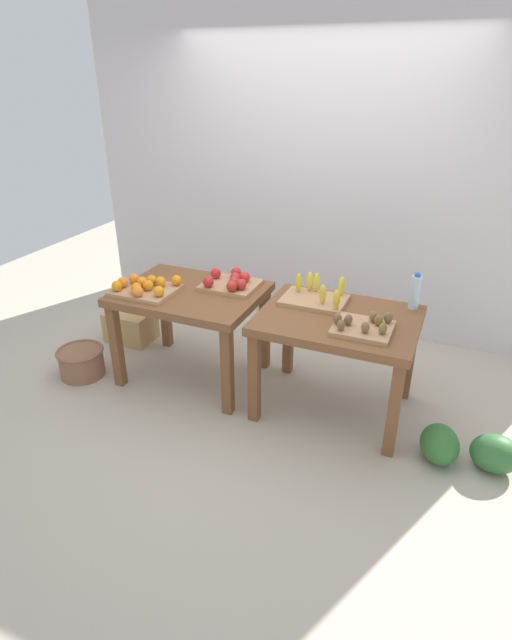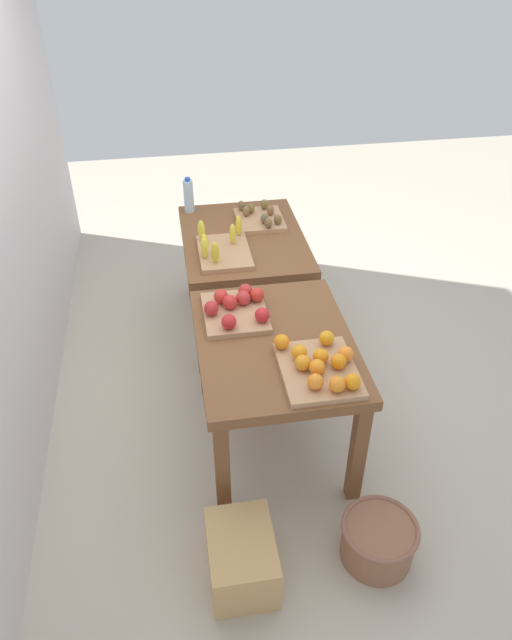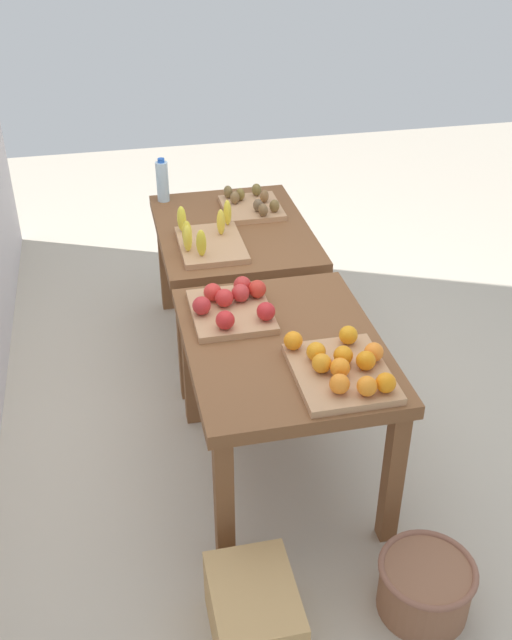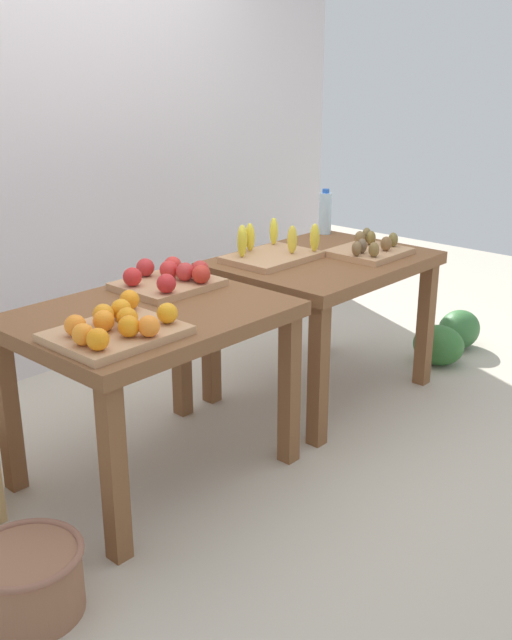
{
  "view_description": "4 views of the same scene",
  "coord_description": "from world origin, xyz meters",
  "px_view_note": "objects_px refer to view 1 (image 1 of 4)",
  "views": [
    {
      "loc": [
        1.23,
        -2.98,
        2.19
      ],
      "look_at": [
        -0.05,
        0.04,
        0.57
      ],
      "focal_mm": 28.53,
      "sensor_mm": 36.0,
      "label": 1
    },
    {
      "loc": [
        -2.88,
        0.48,
        2.61
      ],
      "look_at": [
        -0.07,
        0.02,
        0.5
      ],
      "focal_mm": 33.12,
      "sensor_mm": 36.0,
      "label": 2
    },
    {
      "loc": [
        -3.0,
        0.64,
        2.43
      ],
      "look_at": [
        -0.05,
        0.01,
        0.51
      ],
      "focal_mm": 41.54,
      "sensor_mm": 36.0,
      "label": 3
    },
    {
      "loc": [
        -2.32,
        -2.18,
        1.65
      ],
      "look_at": [
        0.05,
        -0.01,
        0.53
      ],
      "focal_mm": 41.83,
      "sensor_mm": 36.0,
      "label": 4
    }
  ],
  "objects_px": {
    "banana_crate": "(316,296)",
    "watermelon_pile": "(467,449)",
    "wicker_basket": "(81,362)",
    "apple_bin": "(231,282)",
    "kiwi_bin": "(363,326)",
    "orange_bin": "(145,287)",
    "display_table_right": "(338,330)",
    "cardboard_produce_box": "(131,326)",
    "water_bottle": "(415,292)",
    "display_table_left": "(191,303)"
  },
  "relations": [
    {
      "from": "display_table_right",
      "to": "apple_bin",
      "type": "xyz_separation_m",
      "value": [
        -0.87,
        0.17,
        0.15
      ]
    },
    {
      "from": "cardboard_produce_box",
      "to": "display_table_right",
      "type": "bearing_deg",
      "value": -8.82
    },
    {
      "from": "water_bottle",
      "to": "watermelon_pile",
      "type": "height_order",
      "value": "water_bottle"
    },
    {
      "from": "orange_bin",
      "to": "apple_bin",
      "type": "height_order",
      "value": "apple_bin"
    },
    {
      "from": "wicker_basket",
      "to": "cardboard_produce_box",
      "type": "height_order",
      "value": "cardboard_produce_box"
    },
    {
      "from": "display_table_left",
      "to": "kiwi_bin",
      "type": "xyz_separation_m",
      "value": [
        1.31,
        -0.14,
        0.14
      ]
    },
    {
      "from": "water_bottle",
      "to": "watermelon_pile",
      "type": "bearing_deg",
      "value": -50.17
    },
    {
      "from": "banana_crate",
      "to": "watermelon_pile",
      "type": "height_order",
      "value": "banana_crate"
    },
    {
      "from": "kiwi_bin",
      "to": "water_bottle",
      "type": "bearing_deg",
      "value": 62.63
    },
    {
      "from": "apple_bin",
      "to": "cardboard_produce_box",
      "type": "relative_size",
      "value": 1.0
    },
    {
      "from": "display_table_right",
      "to": "water_bottle",
      "type": "xyz_separation_m",
      "value": [
        0.43,
        0.32,
        0.22
      ]
    },
    {
      "from": "display_table_right",
      "to": "orange_bin",
      "type": "xyz_separation_m",
      "value": [
        -1.4,
        -0.16,
        0.15
      ]
    },
    {
      "from": "display_table_left",
      "to": "kiwi_bin",
      "type": "distance_m",
      "value": 1.33
    },
    {
      "from": "kiwi_bin",
      "to": "wicker_basket",
      "type": "relative_size",
      "value": 1.02
    },
    {
      "from": "apple_bin",
      "to": "watermelon_pile",
      "type": "height_order",
      "value": "apple_bin"
    },
    {
      "from": "orange_bin",
      "to": "apple_bin",
      "type": "xyz_separation_m",
      "value": [
        0.53,
        0.33,
        0.0
      ]
    },
    {
      "from": "watermelon_pile",
      "to": "cardboard_produce_box",
      "type": "relative_size",
      "value": 1.54
    },
    {
      "from": "apple_bin",
      "to": "watermelon_pile",
      "type": "bearing_deg",
      "value": -13.21
    },
    {
      "from": "water_bottle",
      "to": "cardboard_produce_box",
      "type": "bearing_deg",
      "value": -179.43
    },
    {
      "from": "display_table_right",
      "to": "wicker_basket",
      "type": "xyz_separation_m",
      "value": [
        -1.94,
        -0.35,
        -0.5
      ]
    },
    {
      "from": "display_table_right",
      "to": "water_bottle",
      "type": "distance_m",
      "value": 0.58
    },
    {
      "from": "display_table_right",
      "to": "cardboard_produce_box",
      "type": "xyz_separation_m",
      "value": [
        -1.93,
        0.3,
        -0.49
      ]
    },
    {
      "from": "apple_bin",
      "to": "banana_crate",
      "type": "height_order",
      "value": "banana_crate"
    },
    {
      "from": "water_bottle",
      "to": "kiwi_bin",
      "type": "bearing_deg",
      "value": -117.37
    },
    {
      "from": "kiwi_bin",
      "to": "wicker_basket",
      "type": "xyz_separation_m",
      "value": [
        -2.13,
        -0.21,
        -0.64
      ]
    },
    {
      "from": "watermelon_pile",
      "to": "wicker_basket",
      "type": "bearing_deg",
      "value": -178.03
    },
    {
      "from": "watermelon_pile",
      "to": "cardboard_produce_box",
      "type": "xyz_separation_m",
      "value": [
        -2.84,
        0.55,
        0.02
      ]
    },
    {
      "from": "water_bottle",
      "to": "watermelon_pile",
      "type": "relative_size",
      "value": 0.41
    },
    {
      "from": "apple_bin",
      "to": "cardboard_produce_box",
      "type": "height_order",
      "value": "apple_bin"
    },
    {
      "from": "orange_bin",
      "to": "wicker_basket",
      "type": "distance_m",
      "value": 0.87
    },
    {
      "from": "banana_crate",
      "to": "wicker_basket",
      "type": "xyz_separation_m",
      "value": [
        -1.73,
        -0.52,
        -0.65
      ]
    },
    {
      "from": "apple_bin",
      "to": "banana_crate",
      "type": "distance_m",
      "value": 0.66
    },
    {
      "from": "display_table_right",
      "to": "wicker_basket",
      "type": "distance_m",
      "value": 2.03
    },
    {
      "from": "display_table_left",
      "to": "orange_bin",
      "type": "xyz_separation_m",
      "value": [
        -0.28,
        -0.16,
        0.15
      ]
    },
    {
      "from": "apple_bin",
      "to": "wicker_basket",
      "type": "bearing_deg",
      "value": -154.37
    },
    {
      "from": "display_table_right",
      "to": "kiwi_bin",
      "type": "distance_m",
      "value": 0.28
    },
    {
      "from": "orange_bin",
      "to": "wicker_basket",
      "type": "height_order",
      "value": "orange_bin"
    },
    {
      "from": "display_table_left",
      "to": "cardboard_produce_box",
      "type": "xyz_separation_m",
      "value": [
        -0.81,
        0.3,
        -0.49
      ]
    },
    {
      "from": "banana_crate",
      "to": "orange_bin",
      "type": "bearing_deg",
      "value": -164.64
    },
    {
      "from": "display_table_right",
      "to": "apple_bin",
      "type": "distance_m",
      "value": 0.89
    },
    {
      "from": "apple_bin",
      "to": "cardboard_produce_box",
      "type": "distance_m",
      "value": 1.25
    },
    {
      "from": "apple_bin",
      "to": "kiwi_bin",
      "type": "height_order",
      "value": "apple_bin"
    },
    {
      "from": "display_table_right",
      "to": "watermelon_pile",
      "type": "relative_size",
      "value": 1.69
    },
    {
      "from": "kiwi_bin",
      "to": "cardboard_produce_box",
      "type": "height_order",
      "value": "kiwi_bin"
    },
    {
      "from": "orange_bin",
      "to": "water_bottle",
      "type": "height_order",
      "value": "water_bottle"
    },
    {
      "from": "apple_bin",
      "to": "display_table_right",
      "type": "bearing_deg",
      "value": -10.81
    },
    {
      "from": "wicker_basket",
      "to": "orange_bin",
      "type": "bearing_deg",
      "value": 19.2
    },
    {
      "from": "kiwi_bin",
      "to": "orange_bin",
      "type": "bearing_deg",
      "value": -179.35
    },
    {
      "from": "wicker_basket",
      "to": "apple_bin",
      "type": "bearing_deg",
      "value": 25.63
    },
    {
      "from": "kiwi_bin",
      "to": "water_bottle",
      "type": "xyz_separation_m",
      "value": [
        0.24,
        0.47,
        0.09
      ]
    }
  ]
}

